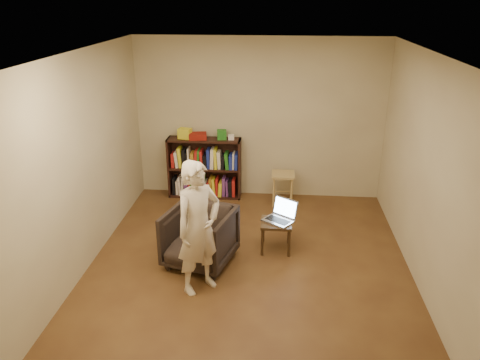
# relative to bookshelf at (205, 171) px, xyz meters

# --- Properties ---
(floor) EXTENTS (4.50, 4.50, 0.00)m
(floor) POSITION_rel_bookshelf_xyz_m (0.89, -2.09, -0.44)
(floor) COLOR #4A2C18
(floor) RESTS_ON ground
(ceiling) EXTENTS (4.50, 4.50, 0.00)m
(ceiling) POSITION_rel_bookshelf_xyz_m (0.89, -2.09, 2.16)
(ceiling) COLOR silver
(ceiling) RESTS_ON wall_back
(wall_back) EXTENTS (4.00, 0.00, 4.00)m
(wall_back) POSITION_rel_bookshelf_xyz_m (0.89, 0.16, 0.86)
(wall_back) COLOR beige
(wall_back) RESTS_ON floor
(wall_left) EXTENTS (0.00, 4.50, 4.50)m
(wall_left) POSITION_rel_bookshelf_xyz_m (-1.11, -2.09, 0.86)
(wall_left) COLOR beige
(wall_left) RESTS_ON floor
(wall_right) EXTENTS (0.00, 4.50, 4.50)m
(wall_right) POSITION_rel_bookshelf_xyz_m (2.89, -2.09, 0.86)
(wall_right) COLOR beige
(wall_right) RESTS_ON floor
(bookshelf) EXTENTS (1.20, 0.30, 1.00)m
(bookshelf) POSITION_rel_bookshelf_xyz_m (0.00, 0.00, 0.00)
(bookshelf) COLOR black
(bookshelf) RESTS_ON floor
(box_yellow) EXTENTS (0.23, 0.19, 0.16)m
(box_yellow) POSITION_rel_bookshelf_xyz_m (-0.31, -0.01, 0.64)
(box_yellow) COLOR yellow
(box_yellow) RESTS_ON bookshelf
(red_cloth) EXTENTS (0.32, 0.26, 0.09)m
(red_cloth) POSITION_rel_bookshelf_xyz_m (-0.10, -0.02, 0.61)
(red_cloth) COLOR maroon
(red_cloth) RESTS_ON bookshelf
(box_green) EXTENTS (0.17, 0.17, 0.15)m
(box_green) POSITION_rel_bookshelf_xyz_m (0.29, 0.01, 0.63)
(box_green) COLOR #25771F
(box_green) RESTS_ON bookshelf
(box_white) EXTENTS (0.11, 0.11, 0.08)m
(box_white) POSITION_rel_bookshelf_xyz_m (0.45, -0.01, 0.60)
(box_white) COLOR white
(box_white) RESTS_ON bookshelf
(stool) EXTENTS (0.36, 0.36, 0.52)m
(stool) POSITION_rel_bookshelf_xyz_m (1.30, -0.21, -0.02)
(stool) COLOR tan
(stool) RESTS_ON floor
(armchair) EXTENTS (0.96, 0.98, 0.73)m
(armchair) POSITION_rel_bookshelf_xyz_m (0.27, -2.12, -0.07)
(armchair) COLOR black
(armchair) RESTS_ON floor
(side_table) EXTENTS (0.40, 0.40, 0.41)m
(side_table) POSITION_rel_bookshelf_xyz_m (1.22, -1.70, -0.10)
(side_table) COLOR #301E10
(side_table) RESTS_ON floor
(laptop) EXTENTS (0.49, 0.48, 0.28)m
(laptop) POSITION_rel_bookshelf_xyz_m (1.27, -1.64, 0.03)
(laptop) COLOR #B1B1B6
(laptop) RESTS_ON side_table
(person) EXTENTS (0.67, 0.67, 1.56)m
(person) POSITION_rel_bookshelf_xyz_m (0.36, -2.66, 0.34)
(person) COLOR beige
(person) RESTS_ON floor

